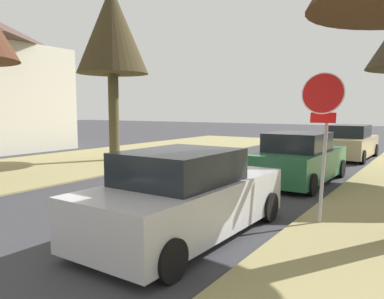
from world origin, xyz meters
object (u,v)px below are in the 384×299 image
object	(u,v)px
parked_sedan_silver	(186,197)
parked_sedan_tan	(349,143)
street_tree_left_mid_b	(112,32)
stop_sign_far	(323,115)
parked_sedan_green	(299,160)

from	to	relation	value
parked_sedan_silver	parked_sedan_tan	world-z (taller)	same
parked_sedan_tan	street_tree_left_mid_b	bearing A→B (deg)	-142.71
stop_sign_far	parked_sedan_silver	world-z (taller)	stop_sign_far
street_tree_left_mid_b	parked_sedan_green	bearing A→B (deg)	-3.24
parked_sedan_green	parked_sedan_tan	xyz separation A→B (m)	(0.15, 7.03, 0.00)
street_tree_left_mid_b	parked_sedan_green	size ratio (longest dim) A/B	1.70
parked_sedan_silver	parked_sedan_green	xyz separation A→B (m)	(0.14, 6.09, 0.00)
stop_sign_far	street_tree_left_mid_b	bearing A→B (deg)	155.89
parked_sedan_silver	parked_sedan_tan	xyz separation A→B (m)	(0.28, 13.12, 0.00)
stop_sign_far	parked_sedan_silver	size ratio (longest dim) A/B	0.66
street_tree_left_mid_b	parked_sedan_silver	distance (m)	11.68
parked_sedan_silver	parked_sedan_tan	bearing A→B (deg)	88.76
stop_sign_far	parked_sedan_tan	size ratio (longest dim) A/B	0.66
stop_sign_far	parked_sedan_tan	world-z (taller)	stop_sign_far
parked_sedan_silver	parked_sedan_green	bearing A→B (deg)	88.73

